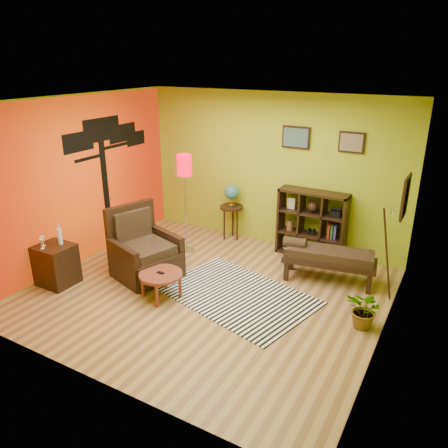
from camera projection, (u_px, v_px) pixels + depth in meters
The scene contains 11 objects.
ground at pixel (208, 292), 6.62m from camera, with size 5.00×5.00×0.00m, color #A8824C.
room_shell at pixel (201, 176), 6.03m from camera, with size 5.04×4.54×2.82m.
zebra_rug at pixel (237, 295), 6.54m from camera, with size 2.23×1.47×0.01m, color white.
coffee_table at pixel (161, 277), 6.38m from camera, with size 0.64×0.64×0.41m.
armchair at pixel (144, 255), 7.07m from camera, with size 1.16×1.15×1.13m.
side_cabinet at pixel (56, 264), 6.78m from camera, with size 0.54×0.50×0.96m.
floor_lamp at pixel (185, 174), 7.52m from camera, with size 0.27×0.27×1.79m.
globe_table at pixel (232, 198), 8.29m from camera, with size 0.45×0.45×1.09m.
cube_shelf at pixel (312, 224), 7.64m from camera, with size 1.20×0.35×1.20m.
bench at pixel (327, 256), 6.83m from camera, with size 1.49×0.74×0.66m.
potted_plant at pixel (365, 314), 5.69m from camera, with size 0.48×0.53×0.41m, color #26661E.
Camera 1 is at (3.08, -4.94, 3.34)m, focal length 35.00 mm.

